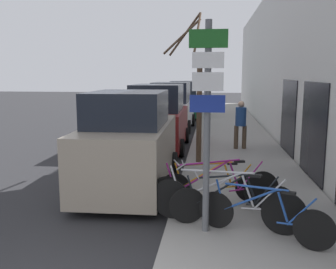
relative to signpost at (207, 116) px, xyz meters
name	(u,v)px	position (x,y,z in m)	size (l,w,h in m)	color
ground_plane	(167,143)	(-1.67, 8.58, -2.05)	(80.00, 80.00, 0.00)	#28282B
sidewalk_curb	(230,132)	(0.93, 11.38, -1.98)	(3.20, 32.00, 0.15)	gray
building_facade	(273,62)	(2.68, 11.29, 1.18)	(0.23, 32.00, 6.50)	silver
signpost	(207,116)	(0.00, 0.00, 0.00)	(0.59, 0.13, 3.38)	#595B60
bicycle_0	(262,216)	(0.88, -0.17, -1.53)	(2.00, 0.97, 0.86)	black
bicycle_1	(224,202)	(0.31, 0.24, -1.48)	(2.58, 0.76, 0.99)	black
bicycle_2	(233,201)	(0.46, 0.44, -1.53)	(2.19, 0.55, 0.87)	black
bicycle_3	(215,189)	(0.16, 0.98, -1.49)	(2.47, 0.85, 0.98)	black
bicycle_4	(213,185)	(0.12, 1.43, -1.54)	(2.11, 0.50, 0.84)	black
parked_car_0	(130,145)	(-1.83, 2.54, -0.99)	(2.08, 4.19, 2.32)	gray
parked_car_1	(158,120)	(-1.86, 7.40, -1.00)	(2.09, 4.12, 2.34)	maroon
parked_car_2	(171,108)	(-1.89, 12.20, -1.02)	(2.14, 4.25, 2.30)	silver
parked_car_3	(183,101)	(-1.72, 17.52, -1.04)	(2.12, 4.58, 2.26)	#144728
pedestrian_near	(241,121)	(1.06, 7.05, -0.95)	(0.43, 0.37, 1.65)	#4C3D2D
street_tree	(197,96)	(-0.36, 4.89, 0.04)	(1.07, 1.49, 4.25)	#4C3828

